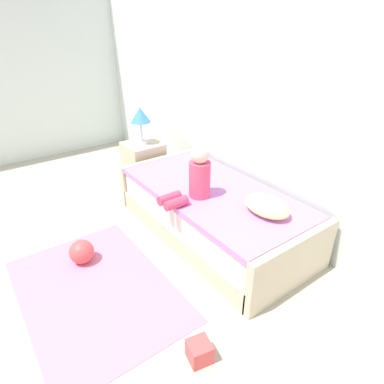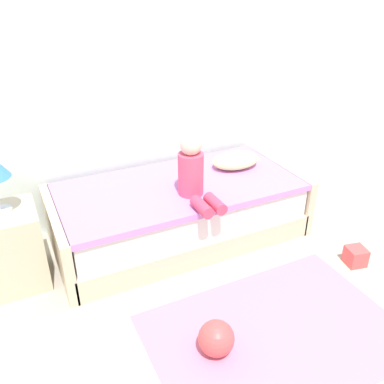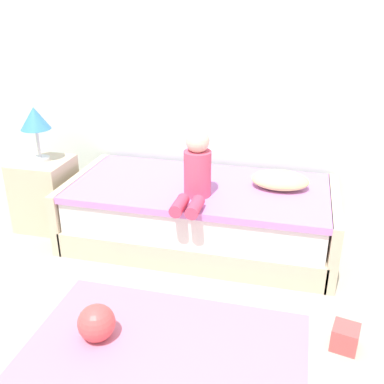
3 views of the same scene
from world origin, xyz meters
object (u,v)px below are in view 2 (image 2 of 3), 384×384
(pillow, at_px, (236,160))
(toy_ball, at_px, (216,338))
(toy_block, at_px, (355,256))
(child_figure, at_px, (194,172))
(nightstand, at_px, (10,249))
(bed, at_px, (179,211))

(pillow, relative_size, toy_ball, 1.98)
(pillow, relative_size, toy_block, 3.03)
(child_figure, relative_size, pillow, 1.16)
(nightstand, xyz_separation_m, pillow, (1.96, 0.14, 0.26))
(child_figure, relative_size, toy_ball, 2.30)
(bed, distance_m, nightstand, 1.35)
(bed, bearing_deg, pillow, 9.36)
(toy_block, bearing_deg, pillow, 113.85)
(child_figure, distance_m, toy_block, 1.45)
(pillow, bearing_deg, child_figure, -150.62)
(bed, bearing_deg, child_figure, -84.12)
(bed, relative_size, pillow, 4.80)
(pillow, xyz_separation_m, toy_block, (0.48, -1.08, -0.49))
(nightstand, height_order, child_figure, child_figure)
(nightstand, relative_size, pillow, 1.36)
(toy_ball, height_order, toy_block, toy_ball)
(nightstand, xyz_separation_m, child_figure, (1.37, -0.19, 0.40))
(child_figure, distance_m, pillow, 0.68)
(child_figure, bearing_deg, pillow, 29.38)
(nightstand, xyz_separation_m, toy_ball, (1.03, -1.22, -0.19))
(bed, xyz_separation_m, pillow, (0.61, 0.10, 0.32))
(nightstand, bearing_deg, pillow, 4.05)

